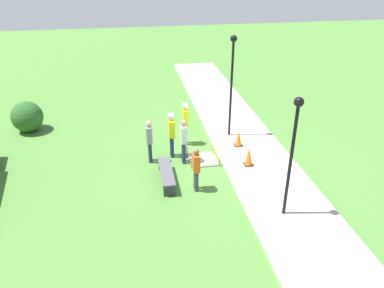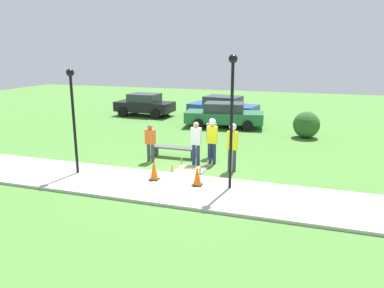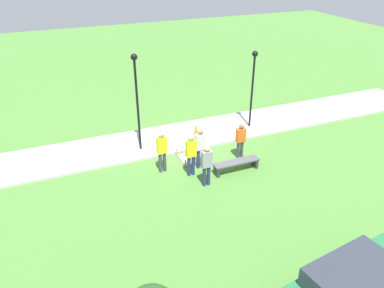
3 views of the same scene
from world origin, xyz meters
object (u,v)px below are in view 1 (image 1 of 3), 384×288
park_bench (166,173)px  bystander_in_orange_shirt (196,167)px  traffic_cone_near_patch (249,156)px  lamppost_near (232,73)px  worker_assistant (171,130)px  lamppost_far (293,141)px  traffic_cone_far_patch (238,138)px  bystander_in_gray_shirt (184,139)px  worker_supervisor (185,119)px  bystander_in_white_shirt (149,139)px

park_bench → bystander_in_orange_shirt: (-0.68, -0.95, 0.56)m
traffic_cone_near_patch → bystander_in_orange_shirt: (-1.15, 2.24, 0.43)m
traffic_cone_near_patch → lamppost_near: bearing=0.8°
worker_assistant → bystander_in_orange_shirt: (-2.51, -0.52, -0.25)m
lamppost_far → worker_assistant: bearing=33.8°
traffic_cone_far_patch → lamppost_far: 5.13m
worker_assistant → bystander_in_gray_shirt: 0.70m
worker_supervisor → bystander_in_white_shirt: (-1.25, 1.58, -0.16)m
traffic_cone_far_patch → park_bench: bearing=122.6°
traffic_cone_near_patch → worker_assistant: size_ratio=0.39×
traffic_cone_far_patch → worker_assistant: 2.92m
park_bench → lamppost_near: lamppost_near is taller
traffic_cone_near_patch → lamppost_far: (-3.03, -0.19, 2.14)m
traffic_cone_far_patch → park_bench: traffic_cone_far_patch is taller
worker_supervisor → bystander_in_orange_shirt: bearing=177.1°
park_bench → bystander_in_white_shirt: bearing=16.5°
bystander_in_gray_shirt → lamppost_far: lamppost_far is taller
traffic_cone_near_patch → lamppost_near: 3.64m
park_bench → bystander_in_white_shirt: bystander_in_white_shirt is taller
traffic_cone_near_patch → lamppost_far: 3.72m
bystander_in_orange_shirt → bystander_in_white_shirt: 2.64m
lamppost_near → bystander_in_white_shirt: bearing=114.3°
traffic_cone_far_patch → lamppost_far: lamppost_far is taller
bystander_in_orange_shirt → bystander_in_white_shirt: size_ratio=0.92×
worker_assistant → bystander_in_white_shirt: bearing=107.3°
worker_supervisor → lamppost_far: lamppost_far is taller
traffic_cone_near_patch → park_bench: (-0.47, 3.18, -0.13)m
lamppost_near → lamppost_far: size_ratio=1.13×
traffic_cone_far_patch → bystander_in_orange_shirt: bystander_in_orange_shirt is taller
lamppost_far → bystander_in_orange_shirt: bearing=52.2°
traffic_cone_far_patch → bystander_in_white_shirt: (-0.53, 3.71, 0.56)m
lamppost_near → traffic_cone_near_patch: bearing=-179.2°
traffic_cone_near_patch → bystander_in_orange_shirt: 2.55m
worker_assistant → bystander_in_white_shirt: size_ratio=1.09×
bystander_in_white_shirt → bystander_in_orange_shirt: bearing=-147.8°
worker_assistant → bystander_in_gray_shirt: bearing=-145.4°
bystander_in_white_shirt → park_bench: bearing=-163.5°
bystander_in_gray_shirt → worker_assistant: bearing=34.6°
bystander_in_orange_shirt → traffic_cone_near_patch: bearing=-62.8°
lamppost_near → lamppost_far: 5.75m
worker_assistant → bystander_in_orange_shirt: size_ratio=1.19×
park_bench → worker_supervisor: bearing=-21.9°
worker_assistant → bystander_in_orange_shirt: bearing=-168.4°
traffic_cone_near_patch → traffic_cone_far_patch: bearing=-2.3°
park_bench → worker_supervisor: size_ratio=1.04×
traffic_cone_far_patch → park_bench: (-2.08, 3.25, -0.09)m
traffic_cone_far_patch → lamppost_far: bearing=-178.5°
traffic_cone_near_patch → lamppost_far: size_ratio=0.19×
park_bench → worker_supervisor: (2.80, -1.12, 0.81)m
bystander_in_orange_shirt → bystander_in_white_shirt: bearing=32.2°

